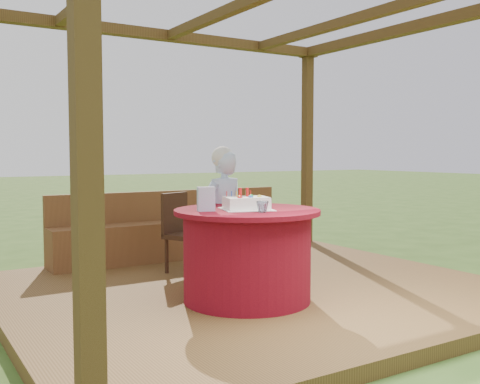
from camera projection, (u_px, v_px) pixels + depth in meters
name	position (u px, v px, depth m)	size (l,w,h in m)	color
ground	(254.00, 299.00, 5.32)	(60.00, 60.00, 0.00)	#33551C
deck	(254.00, 292.00, 5.32)	(4.50, 4.00, 0.12)	brown
pergola	(254.00, 41.00, 5.15)	(4.50, 4.00, 2.72)	brown
bench	(176.00, 236.00, 6.75)	(3.00, 0.42, 0.80)	brown
table	(247.00, 254.00, 4.77)	(1.24, 1.24, 0.78)	maroon
chair	(182.00, 229.00, 5.94)	(0.51, 0.51, 0.84)	#361E11
elderly_woman	(223.00, 215.00, 5.36)	(0.50, 0.36, 1.32)	#ABCEFF
birthday_cake	(246.00, 203.00, 4.72)	(0.50, 0.50, 0.18)	white
gift_bag	(206.00, 199.00, 4.59)	(0.14, 0.09, 0.20)	#C27DB1
drinking_glass	(262.00, 207.00, 4.48)	(0.10, 0.10, 0.09)	white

